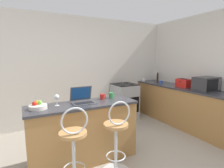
# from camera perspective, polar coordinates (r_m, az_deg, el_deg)

# --- Properties ---
(wall_back) EXTENTS (12.00, 0.06, 2.60)m
(wall_back) POSITION_cam_1_polar(r_m,az_deg,el_deg) (4.45, -9.89, 4.44)
(wall_back) COLOR silver
(wall_back) RESTS_ON ground_plane
(breakfast_bar) EXTENTS (1.66, 0.54, 0.93)m
(breakfast_bar) POSITION_cam_1_polar(r_m,az_deg,el_deg) (2.86, -9.20, -15.27)
(breakfast_bar) COLOR #9E703D
(breakfast_bar) RESTS_ON ground_plane
(counter_right) EXTENTS (0.66, 2.92, 0.93)m
(counter_right) POSITION_cam_1_polar(r_m,az_deg,el_deg) (4.52, 22.72, -6.82)
(counter_right) COLOR #9E703D
(counter_right) RESTS_ON ground_plane
(bar_stool_near) EXTENTS (0.40, 0.40, 1.06)m
(bar_stool_near) POSITION_cam_1_polar(r_m,az_deg,el_deg) (2.32, -12.34, -20.22)
(bar_stool_near) COLOR silver
(bar_stool_near) RESTS_ON ground_plane
(bar_stool_far) EXTENTS (0.40, 0.40, 1.06)m
(bar_stool_far) POSITION_cam_1_polar(r_m,az_deg,el_deg) (2.52, 1.46, -17.59)
(bar_stool_far) COLOR silver
(bar_stool_far) RESTS_ON ground_plane
(laptop) EXTENTS (0.34, 0.30, 0.25)m
(laptop) POSITION_cam_1_polar(r_m,az_deg,el_deg) (2.75, -9.59, -4.74)
(laptop) COLOR #47474C
(laptop) RESTS_ON breakfast_bar
(microwave) EXTENTS (0.48, 0.35, 0.29)m
(microwave) POSITION_cam_1_polar(r_m,az_deg,el_deg) (4.15, 28.38, 0.02)
(microwave) COLOR #2D2D30
(microwave) RESTS_ON counter_right
(toaster) EXTENTS (0.23, 0.32, 0.20)m
(toaster) POSITION_cam_1_polar(r_m,az_deg,el_deg) (4.43, 22.33, 0.30)
(toaster) COLOR red
(toaster) RESTS_ON counter_right
(stove_range) EXTENTS (0.58, 0.61, 0.93)m
(stove_range) POSITION_cam_1_polar(r_m,az_deg,el_deg) (4.71, 4.14, -5.56)
(stove_range) COLOR #9EA3A8
(stove_range) RESTS_ON ground_plane
(mug_red) EXTENTS (0.10, 0.08, 0.09)m
(mug_red) POSITION_cam_1_polar(r_m,az_deg,el_deg) (2.95, -3.15, -4.09)
(mug_red) COLOR red
(mug_red) RESTS_ON breakfast_bar
(mug_green) EXTENTS (0.09, 0.08, 0.10)m
(mug_green) POSITION_cam_1_polar(r_m,az_deg,el_deg) (3.01, -0.17, -3.70)
(mug_green) COLOR #338447
(mug_green) RESTS_ON breakfast_bar
(mug_white) EXTENTS (0.09, 0.07, 0.10)m
(mug_white) POSITION_cam_1_polar(r_m,az_deg,el_deg) (5.18, 10.30, 1.41)
(mug_white) COLOR white
(mug_white) RESTS_ON counter_right
(pepper_mill) EXTENTS (0.05, 0.05, 0.25)m
(pepper_mill) POSITION_cam_1_polar(r_m,az_deg,el_deg) (5.37, 14.66, 2.27)
(pepper_mill) COLOR #331E14
(pepper_mill) RESTS_ON counter_right
(mug_blue) EXTENTS (0.10, 0.08, 0.09)m
(mug_blue) POSITION_cam_1_polar(r_m,az_deg,el_deg) (4.79, 15.66, 0.57)
(mug_blue) COLOR #2D51AD
(mug_blue) RESTS_ON counter_right
(wine_glass_short) EXTENTS (0.07, 0.07, 0.17)m
(wine_glass_short) POSITION_cam_1_polar(r_m,az_deg,el_deg) (2.65, -17.63, -4.20)
(wine_glass_short) COLOR silver
(wine_glass_short) RESTS_ON breakfast_bar
(fruit_bowl) EXTENTS (0.24, 0.24, 0.11)m
(fruit_bowl) POSITION_cam_1_polar(r_m,az_deg,el_deg) (2.59, -23.03, -6.66)
(fruit_bowl) COLOR silver
(fruit_bowl) RESTS_ON breakfast_bar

